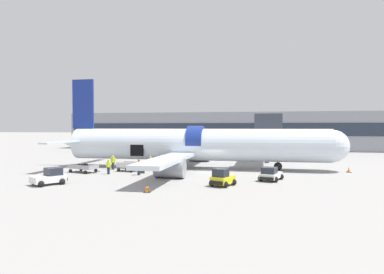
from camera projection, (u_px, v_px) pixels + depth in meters
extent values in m
plane|color=gray|center=(212.00, 171.00, 39.93)|extent=(500.00, 500.00, 0.00)
cube|color=gray|center=(236.00, 131.00, 80.95)|extent=(77.83, 13.55, 8.44)
cube|color=#232D3D|center=(234.00, 129.00, 74.24)|extent=(76.28, 0.16, 2.70)
cylinder|color=#4C4C51|center=(267.00, 149.00, 49.06)|extent=(0.60, 0.60, 3.96)
cube|color=silver|center=(267.00, 126.00, 48.96)|extent=(2.64, 12.66, 2.64)
cube|color=#333842|center=(268.00, 126.00, 43.35)|extent=(3.43, 1.60, 3.17)
cylinder|color=silver|center=(196.00, 145.00, 42.62)|extent=(32.10, 3.95, 3.95)
sphere|color=silver|center=(332.00, 146.00, 39.48)|extent=(3.75, 3.75, 3.75)
cone|color=silver|center=(78.00, 143.00, 45.77)|extent=(4.54, 3.63, 3.63)
cylinder|color=navy|center=(196.00, 142.00, 42.58)|extent=(1.93, 3.96, 3.96)
cube|color=navy|center=(83.00, 104.00, 45.47)|extent=(2.96, 0.28, 6.53)
cube|color=silver|center=(65.00, 142.00, 41.35)|extent=(1.18, 8.73, 0.20)
cube|color=silver|center=(98.00, 139.00, 49.90)|extent=(1.18, 8.73, 0.20)
cube|color=silver|center=(168.00, 159.00, 34.69)|extent=(2.80, 15.58, 0.40)
cube|color=silver|center=(198.00, 149.00, 51.13)|extent=(2.80, 15.58, 0.40)
cylinder|color=gray|center=(170.00, 168.00, 34.55)|extent=(3.01, 1.99, 1.99)
cylinder|color=gray|center=(199.00, 155.00, 51.25)|extent=(3.01, 1.99, 1.99)
cube|color=black|center=(137.00, 150.00, 42.11)|extent=(1.70, 0.12, 1.40)
cylinder|color=#56565B|center=(278.00, 160.00, 40.72)|extent=(0.22, 0.22, 1.51)
sphere|color=black|center=(278.00, 166.00, 40.75)|extent=(0.98, 0.98, 0.98)
cylinder|color=#56565B|center=(165.00, 160.00, 40.68)|extent=(0.22, 0.22, 1.51)
sphere|color=black|center=(165.00, 166.00, 40.71)|extent=(0.98, 0.98, 0.98)
cylinder|color=#56565B|center=(176.00, 156.00, 45.93)|extent=(0.22, 0.22, 1.51)
sphere|color=black|center=(176.00, 162.00, 45.95)|extent=(0.98, 0.98, 0.98)
cube|color=white|center=(48.00, 179.00, 30.63)|extent=(2.90, 3.20, 0.59)
cube|color=#232833|center=(53.00, 171.00, 30.95)|extent=(1.86, 1.81, 0.67)
cube|color=black|center=(64.00, 178.00, 31.64)|extent=(1.31, 0.93, 0.29)
sphere|color=black|center=(62.00, 181.00, 30.74)|extent=(0.56, 0.56, 0.56)
sphere|color=black|center=(55.00, 180.00, 31.85)|extent=(0.56, 0.56, 0.56)
sphere|color=black|center=(41.00, 184.00, 29.43)|extent=(0.56, 0.56, 0.56)
sphere|color=black|center=(34.00, 182.00, 30.54)|extent=(0.56, 0.56, 0.56)
cube|color=yellow|center=(223.00, 180.00, 30.08)|extent=(2.14, 2.66, 0.62)
cube|color=#232833|center=(221.00, 173.00, 29.72)|extent=(1.47, 1.40, 0.70)
cube|color=black|center=(216.00, 183.00, 29.08)|extent=(1.19, 0.58, 0.31)
sphere|color=black|center=(212.00, 183.00, 29.79)|extent=(0.56, 0.56, 0.56)
sphere|color=black|center=(225.00, 185.00, 29.07)|extent=(0.56, 0.56, 0.56)
sphere|color=black|center=(221.00, 181.00, 31.10)|extent=(0.56, 0.56, 0.56)
sphere|color=black|center=(234.00, 182.00, 30.38)|extent=(0.56, 0.56, 0.56)
cube|color=white|center=(271.00, 175.00, 33.15)|extent=(2.34, 3.28, 0.49)
cube|color=#232833|center=(269.00, 170.00, 32.68)|extent=(1.62, 1.66, 0.60)
cube|color=black|center=(266.00, 178.00, 31.81)|extent=(1.32, 0.53, 0.25)
sphere|color=black|center=(261.00, 178.00, 32.62)|extent=(0.56, 0.56, 0.56)
sphere|color=black|center=(275.00, 179.00, 31.93)|extent=(0.56, 0.56, 0.56)
sphere|color=black|center=(267.00, 176.00, 34.38)|extent=(0.56, 0.56, 0.56)
sphere|color=black|center=(281.00, 177.00, 33.69)|extent=(0.56, 0.56, 0.56)
cube|color=silver|center=(129.00, 167.00, 40.01)|extent=(2.69, 2.06, 0.05)
cube|color=silver|center=(137.00, 165.00, 39.55)|extent=(0.38, 1.59, 0.54)
cube|color=silver|center=(125.00, 165.00, 39.29)|extent=(2.33, 0.54, 0.54)
cube|color=silver|center=(132.00, 164.00, 40.72)|extent=(2.33, 0.54, 0.54)
cube|color=#333338|center=(141.00, 169.00, 39.37)|extent=(0.90, 0.26, 0.06)
sphere|color=black|center=(131.00, 171.00, 38.95)|extent=(0.40, 0.40, 0.40)
sphere|color=black|center=(138.00, 169.00, 40.43)|extent=(0.40, 0.40, 0.40)
sphere|color=black|center=(119.00, 170.00, 39.61)|extent=(0.40, 0.40, 0.40)
sphere|color=black|center=(126.00, 168.00, 41.09)|extent=(0.40, 0.40, 0.40)
cube|color=#721951|center=(129.00, 166.00, 39.95)|extent=(0.41, 0.34, 0.25)
cube|color=#721951|center=(124.00, 165.00, 39.94)|extent=(0.44, 0.28, 0.38)
cube|color=olive|center=(135.00, 165.00, 39.73)|extent=(0.47, 0.36, 0.31)
cube|color=#999BA0|center=(83.00, 168.00, 38.91)|extent=(3.63, 2.50, 0.05)
cube|color=#999BA0|center=(94.00, 167.00, 38.14)|extent=(0.52, 1.55, 0.40)
cube|color=#999BA0|center=(78.00, 167.00, 38.23)|extent=(3.12, 1.00, 0.40)
cube|color=#999BA0|center=(88.00, 166.00, 39.59)|extent=(3.12, 1.00, 0.40)
cube|color=#333338|center=(97.00, 171.00, 37.93)|extent=(0.88, 0.34, 0.06)
sphere|color=black|center=(85.00, 172.00, 37.67)|extent=(0.40, 0.40, 0.40)
sphere|color=black|center=(96.00, 171.00, 39.08)|extent=(0.40, 0.40, 0.40)
sphere|color=black|center=(70.00, 171.00, 38.76)|extent=(0.40, 0.40, 0.40)
sphere|color=black|center=(81.00, 169.00, 40.18)|extent=(0.40, 0.40, 0.40)
cube|color=#2D2D33|center=(80.00, 166.00, 38.82)|extent=(0.48, 0.37, 0.48)
cube|color=black|center=(86.00, 166.00, 38.42)|extent=(0.57, 0.39, 0.55)
cube|color=#4C1E1E|center=(83.00, 166.00, 38.69)|extent=(0.51, 0.38, 0.50)
cylinder|color=#1E2338|center=(108.00, 171.00, 37.46)|extent=(0.32, 0.32, 0.77)
cylinder|color=#CCE523|center=(108.00, 164.00, 37.44)|extent=(0.41, 0.41, 0.61)
sphere|color=#9E7556|center=(108.00, 161.00, 37.42)|extent=(0.21, 0.21, 0.21)
cylinder|color=#CCE523|center=(110.00, 165.00, 37.37)|extent=(0.13, 0.13, 0.56)
cylinder|color=#CCE523|center=(107.00, 165.00, 37.51)|extent=(0.13, 0.13, 0.56)
cylinder|color=#1E2338|center=(139.00, 171.00, 36.76)|extent=(0.34, 0.34, 0.83)
cylinder|color=orange|center=(139.00, 164.00, 36.73)|extent=(0.44, 0.44, 0.65)
sphere|color=brown|center=(139.00, 160.00, 36.72)|extent=(0.23, 0.23, 0.23)
cylinder|color=orange|center=(139.00, 165.00, 36.97)|extent=(0.14, 0.14, 0.60)
cylinder|color=orange|center=(138.00, 165.00, 36.50)|extent=(0.14, 0.14, 0.60)
cylinder|color=#2D2D33|center=(151.00, 167.00, 40.51)|extent=(0.43, 0.43, 0.84)
cylinder|color=#CCE523|center=(150.00, 161.00, 40.49)|extent=(0.56, 0.56, 0.66)
sphere|color=beige|center=(150.00, 157.00, 40.48)|extent=(0.23, 0.23, 0.23)
cylinder|color=#CCE523|center=(149.00, 162.00, 40.36)|extent=(0.18, 0.18, 0.61)
cylinder|color=#CCE523|center=(152.00, 161.00, 40.62)|extent=(0.18, 0.18, 0.61)
cylinder|color=#2D2D33|center=(113.00, 166.00, 41.57)|extent=(0.43, 0.43, 0.86)
cylinder|color=#CCE523|center=(113.00, 160.00, 41.55)|extent=(0.55, 0.55, 0.67)
sphere|color=tan|center=(113.00, 156.00, 41.54)|extent=(0.24, 0.24, 0.24)
cylinder|color=#CCE523|center=(111.00, 160.00, 41.47)|extent=(0.18, 0.18, 0.62)
cylinder|color=#CCE523|center=(115.00, 160.00, 41.64)|extent=(0.18, 0.18, 0.62)
cube|color=#2D2D33|center=(142.00, 171.00, 38.10)|extent=(0.55, 0.29, 0.54)
cube|color=black|center=(142.00, 168.00, 38.09)|extent=(0.33, 0.11, 0.12)
cube|color=black|center=(349.00, 172.00, 38.95)|extent=(0.51, 0.51, 0.03)
cone|color=orange|center=(349.00, 170.00, 38.94)|extent=(0.38, 0.38, 0.65)
cylinder|color=white|center=(349.00, 169.00, 38.94)|extent=(0.22, 0.22, 0.08)
cube|color=black|center=(147.00, 192.00, 27.11)|extent=(0.53, 0.53, 0.03)
cone|color=orange|center=(147.00, 188.00, 27.10)|extent=(0.39, 0.39, 0.74)
cylinder|color=white|center=(147.00, 187.00, 27.10)|extent=(0.23, 0.23, 0.09)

